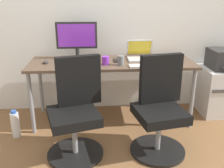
% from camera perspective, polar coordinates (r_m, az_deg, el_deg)
% --- Properties ---
extents(ground_plane, '(5.28, 5.28, 0.00)m').
position_cam_1_polar(ground_plane, '(3.23, -0.06, -7.72)').
color(ground_plane, brown).
extents(back_wall, '(4.40, 0.04, 2.60)m').
position_cam_1_polar(back_wall, '(3.26, -0.58, 16.47)').
color(back_wall, white).
rests_on(back_wall, ground).
extents(desk, '(1.88, 0.64, 0.74)m').
position_cam_1_polar(desk, '(2.97, -0.07, 3.85)').
color(desk, brown).
rests_on(desk, ground).
extents(office_chair_left, '(0.54, 0.54, 0.94)m').
position_cam_1_polar(office_chair_left, '(2.44, -8.07, -6.31)').
color(office_chair_left, black).
rests_on(office_chair_left, ground).
extents(office_chair_right, '(0.54, 0.54, 0.94)m').
position_cam_1_polar(office_chair_right, '(2.51, 10.54, -5.68)').
color(office_chair_right, black).
rests_on(office_chair_right, ground).
extents(side_cabinet, '(0.52, 0.51, 0.60)m').
position_cam_1_polar(side_cabinet, '(3.58, 22.99, -1.30)').
color(side_cabinet, silver).
rests_on(side_cabinet, ground).
extents(water_bottle_on_floor, '(0.09, 0.09, 0.31)m').
position_cam_1_polar(water_bottle_on_floor, '(2.98, -20.74, -8.39)').
color(water_bottle_on_floor, white).
rests_on(water_bottle_on_floor, ground).
extents(desktop_monitor, '(0.48, 0.18, 0.43)m').
position_cam_1_polar(desktop_monitor, '(3.08, -7.87, 10.19)').
color(desktop_monitor, '#262626').
rests_on(desktop_monitor, desk).
extents(open_laptop, '(0.31, 0.29, 0.22)m').
position_cam_1_polar(open_laptop, '(3.09, 6.36, 6.56)').
color(open_laptop, silver).
rests_on(open_laptop, desk).
extents(keyboard_by_monitor, '(0.34, 0.12, 0.02)m').
position_cam_1_polar(keyboard_by_monitor, '(2.94, -7.63, 4.96)').
color(keyboard_by_monitor, '#2D2D2D').
rests_on(keyboard_by_monitor, desk).
extents(keyboard_by_laptop, '(0.34, 0.12, 0.02)m').
position_cam_1_polar(keyboard_by_laptop, '(2.77, 7.37, 4.03)').
color(keyboard_by_laptop, silver).
rests_on(keyboard_by_laptop, desk).
extents(mouse_by_monitor, '(0.06, 0.10, 0.03)m').
position_cam_1_polar(mouse_by_monitor, '(3.01, 11.71, 5.18)').
color(mouse_by_monitor, '#515156').
rests_on(mouse_by_monitor, desk).
extents(mouse_by_laptop, '(0.06, 0.10, 0.03)m').
position_cam_1_polar(mouse_by_laptop, '(2.97, -14.59, 4.77)').
color(mouse_by_laptop, '#2D2D2D').
rests_on(mouse_by_laptop, desk).
extents(coffee_mug, '(0.08, 0.08, 0.09)m').
position_cam_1_polar(coffee_mug, '(2.82, -1.46, 5.27)').
color(coffee_mug, purple).
rests_on(coffee_mug, desk).
extents(pen_cup, '(0.07, 0.07, 0.10)m').
position_cam_1_polar(pen_cup, '(2.80, 2.00, 5.26)').
color(pen_cup, slate).
rests_on(pen_cup, desk).
extents(phone_near_laptop, '(0.07, 0.14, 0.01)m').
position_cam_1_polar(phone_near_laptop, '(2.98, 1.01, 5.25)').
color(phone_near_laptop, black).
rests_on(phone_near_laptop, desk).
extents(notebook, '(0.21, 0.15, 0.03)m').
position_cam_1_polar(notebook, '(3.18, 12.61, 5.84)').
color(notebook, orange).
rests_on(notebook, desk).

